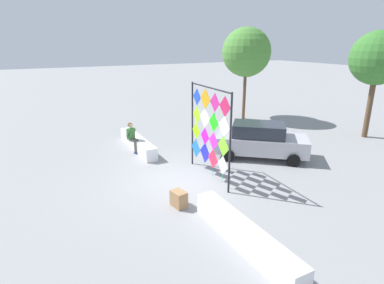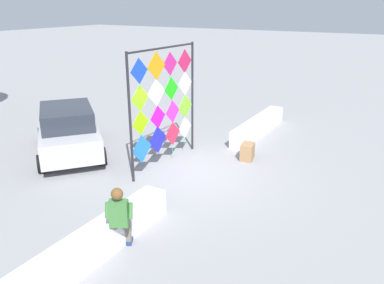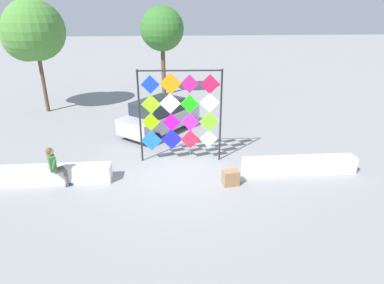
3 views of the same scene
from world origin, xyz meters
name	(u,v)px [view 2 (image 2 of 3)]	position (x,y,z in m)	size (l,w,h in m)	color
ground	(195,173)	(0.00, 0.00, 0.00)	(120.00, 120.00, 0.00)	gray
plaza_ledge_left	(95,243)	(-4.30, -0.29, 0.30)	(4.03, 0.54, 0.59)	white
plaza_ledge_right	(259,126)	(4.30, -0.29, 0.30)	(4.03, 0.54, 0.59)	white
kite_display_rack	(164,100)	(0.16, 1.10, 1.98)	(3.04, 0.21, 3.50)	#232328
seated_vendor	(120,214)	(-3.94, -0.63, 0.84)	(0.69, 0.62, 1.44)	#666056
parked_car	(68,130)	(-0.67, 4.29, 0.79)	(3.90, 4.20, 1.56)	#B7B7BC
cardboard_box_large	(247,152)	(1.72, -0.91, 0.26)	(0.52, 0.36, 0.52)	#9E754C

